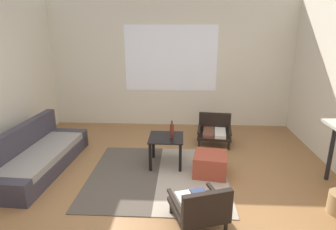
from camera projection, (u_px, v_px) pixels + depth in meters
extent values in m
plane|color=olive|center=(161.00, 199.00, 3.68)|extent=(7.80, 7.80, 0.00)
cube|color=beige|center=(171.00, 65.00, 6.21)|extent=(5.60, 0.12, 2.70)
cube|color=white|center=(171.00, 59.00, 6.11)|extent=(1.98, 0.01, 1.39)
cube|color=#4C4238|center=(124.00, 175.00, 4.29)|extent=(1.02, 1.97, 0.01)
cube|color=gray|center=(192.00, 176.00, 4.24)|extent=(1.02, 1.97, 0.01)
cube|color=#38333D|center=(42.00, 163.00, 4.44)|extent=(0.83, 2.05, 0.21)
cube|color=gray|center=(42.00, 154.00, 4.39)|extent=(0.72, 1.87, 0.10)
cube|color=#38333D|center=(20.00, 145.00, 4.39)|extent=(0.24, 2.02, 0.58)
cube|color=#38333D|center=(67.00, 138.00, 5.30)|extent=(0.73, 0.22, 0.32)
cube|color=#38333D|center=(2.00, 192.00, 3.55)|extent=(0.73, 0.22, 0.32)
cube|color=black|center=(166.00, 137.00, 4.49)|extent=(0.54, 0.55, 0.02)
cube|color=black|center=(153.00, 145.00, 4.79)|extent=(0.04, 0.04, 0.46)
cube|color=black|center=(181.00, 146.00, 4.77)|extent=(0.04, 0.04, 0.46)
cube|color=black|center=(150.00, 157.00, 4.34)|extent=(0.04, 0.04, 0.46)
cube|color=black|center=(180.00, 158.00, 4.32)|extent=(0.04, 0.04, 0.46)
cylinder|color=black|center=(229.00, 146.00, 5.15)|extent=(0.04, 0.04, 0.16)
cylinder|color=black|center=(199.00, 144.00, 5.23)|extent=(0.04, 0.04, 0.16)
cylinder|color=black|center=(228.00, 136.00, 5.61)|extent=(0.04, 0.04, 0.16)
cylinder|color=black|center=(201.00, 135.00, 5.69)|extent=(0.04, 0.04, 0.16)
cube|color=black|center=(214.00, 135.00, 5.39)|extent=(0.67, 0.63, 0.05)
cube|color=beige|center=(220.00, 133.00, 5.34)|extent=(0.26, 0.53, 0.06)
cube|color=brown|center=(209.00, 132.00, 5.37)|extent=(0.26, 0.53, 0.06)
cube|color=black|center=(215.00, 121.00, 5.58)|extent=(0.62, 0.14, 0.33)
cube|color=black|center=(230.00, 130.00, 5.32)|extent=(0.11, 0.57, 0.04)
cube|color=black|center=(199.00, 128.00, 5.40)|extent=(0.11, 0.57, 0.04)
cylinder|color=black|center=(171.00, 208.00, 3.38)|extent=(0.04, 0.04, 0.16)
cylinder|color=black|center=(207.00, 201.00, 3.50)|extent=(0.04, 0.04, 0.16)
cylinder|color=black|center=(226.00, 228.00, 3.04)|extent=(0.04, 0.04, 0.16)
cube|color=black|center=(197.00, 209.00, 3.18)|extent=(0.70, 0.72, 0.05)
cube|color=beige|center=(189.00, 205.00, 3.15)|extent=(0.34, 0.55, 0.06)
cube|color=#2D3856|center=(205.00, 202.00, 3.20)|extent=(0.34, 0.55, 0.06)
cube|color=black|center=(207.00, 208.00, 2.88)|extent=(0.53, 0.24, 0.34)
cube|color=black|center=(176.00, 204.00, 3.08)|extent=(0.23, 0.56, 0.04)
cube|color=black|center=(218.00, 197.00, 3.21)|extent=(0.23, 0.56, 0.04)
cube|color=#993D28|center=(210.00, 164.00, 4.27)|extent=(0.55, 0.55, 0.33)
cylinder|color=black|center=(331.00, 152.00, 4.04)|extent=(0.06, 0.06, 0.87)
cylinder|color=#5B2319|center=(172.00, 131.00, 4.43)|extent=(0.06, 0.06, 0.22)
cylinder|color=#5B2319|center=(172.00, 123.00, 4.39)|extent=(0.03, 0.03, 0.06)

